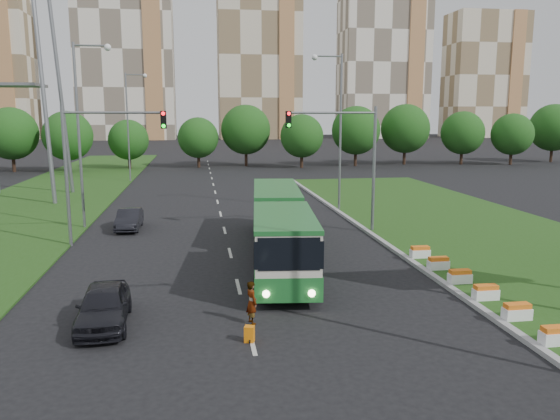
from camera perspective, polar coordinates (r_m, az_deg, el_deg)
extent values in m
plane|color=black|center=(24.78, 2.62, -7.67)|extent=(360.00, 360.00, 0.00)
cube|color=#224914|center=(36.57, 20.47, -2.40)|extent=(14.00, 60.00, 0.15)
cube|color=#979797|center=(33.76, 10.09, -2.88)|extent=(0.30, 60.00, 0.18)
cube|color=#224914|center=(50.52, -23.85, 0.62)|extent=(12.00, 110.00, 0.10)
cylinder|color=slate|center=(35.12, 9.78, 4.09)|extent=(0.20, 0.20, 8.00)
cylinder|color=slate|center=(34.18, 5.51, 10.08)|extent=(5.50, 0.14, 0.14)
cube|color=black|center=(33.62, 0.89, 9.44)|extent=(0.32, 0.32, 1.00)
cylinder|color=slate|center=(33.17, -21.41, 3.21)|extent=(0.20, 0.20, 8.00)
cylinder|color=slate|center=(32.48, -17.02, 9.71)|extent=(5.50, 0.14, 0.14)
cube|color=black|center=(32.21, -12.08, 9.21)|extent=(0.32, 0.32, 1.00)
cube|color=silver|center=(175.32, -15.85, 15.65)|extent=(28.00, 15.00, 52.00)
cube|color=beige|center=(175.14, -2.23, 15.69)|extent=(25.00, 15.00, 50.00)
cube|color=silver|center=(183.84, 10.70, 14.79)|extent=(27.00, 15.00, 47.00)
cube|color=beige|center=(197.73, 20.54, 12.97)|extent=(24.00, 14.00, 40.00)
cube|color=beige|center=(24.16, 1.46, -3.72)|extent=(2.56, 7.06, 2.76)
cube|color=beige|center=(32.93, -1.30, -0.03)|extent=(2.56, 8.60, 2.76)
cylinder|color=black|center=(28.16, -0.02, -1.85)|extent=(2.56, 1.28, 2.56)
cube|color=#1C6228|center=(24.39, 1.45, -5.82)|extent=(2.64, 7.11, 0.97)
cube|color=#1C6228|center=(33.10, -1.29, -1.60)|extent=(2.64, 8.65, 0.97)
cube|color=black|center=(24.05, 1.46, -2.65)|extent=(2.64, 7.11, 1.07)
cube|color=black|center=(32.85, -1.30, 0.76)|extent=(2.64, 8.65, 1.07)
imported|color=black|center=(20.83, -17.95, -9.49)|extent=(1.95, 4.42, 1.48)
imported|color=black|center=(37.35, -15.47, -0.94)|extent=(1.49, 4.12, 1.35)
imported|color=gray|center=(20.03, -2.98, -9.62)|extent=(0.55, 0.67, 1.59)
cube|color=orange|center=(18.68, -3.22, -12.81)|extent=(0.32, 0.27, 0.55)
cylinder|color=black|center=(18.64, -3.17, -13.57)|extent=(0.04, 0.13, 0.13)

